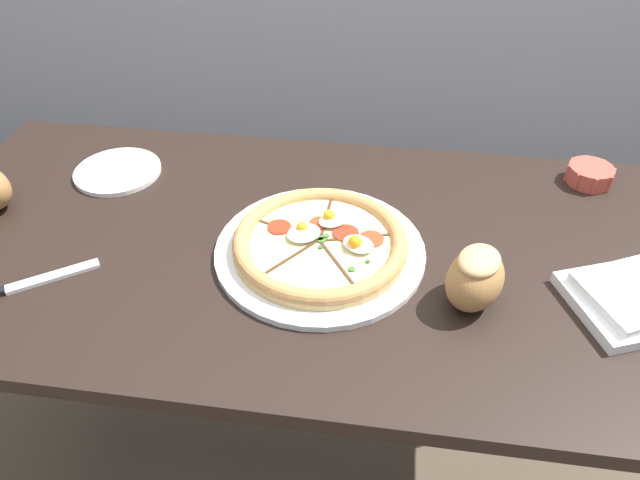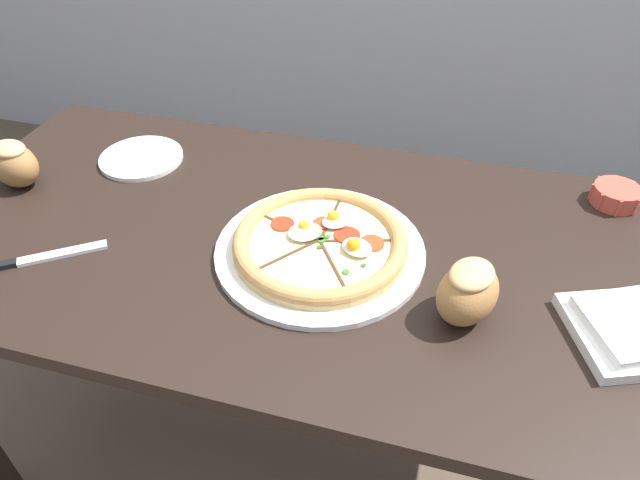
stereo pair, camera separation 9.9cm
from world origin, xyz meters
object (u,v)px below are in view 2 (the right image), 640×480
(side_saucer, at_px, (141,158))
(knife_main, at_px, (28,260))
(pizza, at_px, (320,244))
(ramekin_bowl, at_px, (616,195))
(bread_piece_near, at_px, (468,291))
(bread_piece_mid, at_px, (14,163))
(dining_table, at_px, (302,284))
(napkin_folded, at_px, (639,329))

(side_saucer, bearing_deg, knife_main, -93.69)
(pizza, height_order, knife_main, pizza)
(ramekin_bowl, xyz_separation_m, side_saucer, (-0.98, -0.11, -0.01))
(side_saucer, bearing_deg, bread_piece_near, -21.24)
(pizza, relative_size, bread_piece_mid, 2.96)
(bread_piece_near, relative_size, bread_piece_mid, 1.12)
(bread_piece_near, bearing_deg, dining_table, 159.75)
(dining_table, height_order, napkin_folded, napkin_folded)
(pizza, xyz_separation_m, bread_piece_near, (0.26, -0.08, 0.03))
(bread_piece_near, height_order, knife_main, bread_piece_near)
(napkin_folded, bearing_deg, side_saucer, 165.49)
(bread_piece_mid, bearing_deg, bread_piece_near, -8.04)
(knife_main, bearing_deg, pizza, -16.91)
(bread_piece_near, bearing_deg, bread_piece_mid, 171.96)
(pizza, xyz_separation_m, knife_main, (-0.48, -0.16, -0.02))
(bread_piece_mid, bearing_deg, knife_main, -50.30)
(knife_main, bearing_deg, napkin_folded, -29.33)
(pizza, xyz_separation_m, napkin_folded, (0.51, -0.06, -0.00))
(ramekin_bowl, bearing_deg, side_saucer, -173.86)
(pizza, xyz_separation_m, ramekin_bowl, (0.52, 0.30, 0.00))
(bread_piece_mid, bearing_deg, ramekin_bowl, 12.31)
(dining_table, bearing_deg, bread_piece_mid, 178.34)
(pizza, distance_m, napkin_folded, 0.51)
(dining_table, distance_m, bread_piece_mid, 0.63)
(knife_main, xyz_separation_m, side_saucer, (0.02, 0.35, 0.00))
(napkin_folded, height_order, bread_piece_mid, bread_piece_mid)
(pizza, xyz_separation_m, bread_piece_mid, (-0.65, 0.04, 0.03))
(pizza, height_order, side_saucer, pizza)
(dining_table, height_order, knife_main, knife_main)
(ramekin_bowl, xyz_separation_m, napkin_folded, (-0.01, -0.36, -0.00))
(bread_piece_near, distance_m, side_saucer, 0.77)
(dining_table, height_order, bread_piece_near, bread_piece_near)
(napkin_folded, xyz_separation_m, side_saucer, (-0.97, 0.25, -0.01))
(ramekin_bowl, bearing_deg, dining_table, -154.08)
(dining_table, bearing_deg, ramekin_bowl, 25.92)
(ramekin_bowl, height_order, napkin_folded, ramekin_bowl)
(dining_table, distance_m, ramekin_bowl, 0.64)
(ramekin_bowl, xyz_separation_m, bread_piece_near, (-0.26, -0.38, 0.03))
(bread_piece_mid, relative_size, side_saucer, 0.70)
(bread_piece_near, bearing_deg, knife_main, -174.14)
(pizza, bearing_deg, bread_piece_near, -18.22)
(napkin_folded, height_order, side_saucer, napkin_folded)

